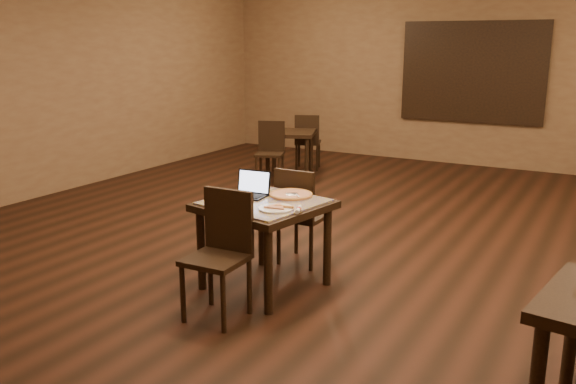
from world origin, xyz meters
The scene contains 17 objects.
ground centered at (0.00, 0.00, 0.00)m, with size 10.00×10.00×0.00m, color black.
wall_back centered at (0.00, 5.00, 1.50)m, with size 8.00×0.02×3.00m, color olive.
wall_left centered at (-4.00, 0.00, 1.50)m, with size 0.02×10.00×3.00m, color olive.
mural centered at (0.50, 4.96, 1.55)m, with size 2.34×0.05×1.64m.
tiled_table centered at (0.28, -1.21, 0.66)m, with size 1.07×1.07×0.76m.
chair_main_near centered at (0.28, -1.83, 0.55)m, with size 0.43×0.43×0.97m.
chair_main_far centered at (0.28, -0.59, 0.52)m, with size 0.40×0.40×0.93m.
laptop centered at (0.08, -1.11, 0.82)m, with size 0.33×0.27×0.21m.
plate centered at (0.50, -1.39, 0.77)m, with size 0.28×0.28×0.02m, color white.
pizza_slice centered at (0.50, -1.39, 0.79)m, with size 0.20×0.20×0.02m, color beige, non-canonical shape.
pizza_pan centered at (0.40, -0.97, 0.77)m, with size 0.37×0.37×0.01m, color silver.
pizza_whole centered at (0.40, -0.97, 0.78)m, with size 0.37×0.37×0.03m.
spatula centered at (0.42, -0.99, 0.79)m, with size 0.10×0.24×0.01m, color silver.
napkin_roll centered at (0.68, -1.35, 0.78)m, with size 0.09×0.16×0.04m.
other_table_b centered at (-1.69, 2.74, 0.58)m, with size 0.97×0.97×0.70m.
other_table_b_chair_near centered at (-1.72, 2.21, 0.51)m, with size 0.51×0.51×0.91m.
other_table_b_chair_far centered at (-1.66, 3.28, 0.51)m, with size 0.51×0.51×0.91m.
Camera 1 is at (2.87, -5.39, 2.07)m, focal length 38.00 mm.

